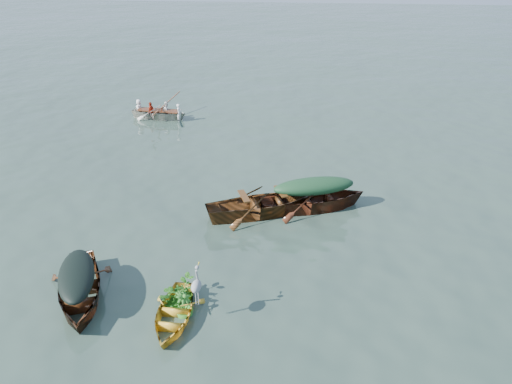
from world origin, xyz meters
TOP-DOWN VIEW (x-y plane):
  - ground at (0.00, 0.00)m, footprint 140.00×140.00m
  - yellow_dinghy at (-0.23, -3.15)m, footprint 1.23×2.71m
  - dark_covered_boat at (-2.62, -2.69)m, footprint 2.90×4.25m
  - green_tarp_boat at (2.74, 2.53)m, footprint 4.95×2.96m
  - open_wooden_boat at (1.19, 1.98)m, footprint 5.08×3.32m
  - rowed_boat at (-4.89, 11.06)m, footprint 3.91×1.53m
  - dark_tarp_cover at (-2.62, -2.69)m, footprint 1.60×2.34m
  - green_tarp_cover at (2.74, 2.53)m, footprint 2.72×1.63m
  - thwart_benches at (1.19, 1.98)m, footprint 2.60×1.80m
  - heron at (0.32, -3.09)m, footprint 0.29×0.41m
  - dinghy_weeds at (-0.22, -2.60)m, footprint 0.72×0.92m
  - rowers at (-4.89, 11.06)m, footprint 2.76×1.30m
  - oars at (-4.89, 11.06)m, footprint 0.87×2.65m

SIDE VIEW (x-z plane):
  - ground at x=0.00m, z-range 0.00..0.00m
  - yellow_dinghy at x=-0.23m, z-range -0.35..0.35m
  - dark_covered_boat at x=-2.62m, z-range -0.51..0.51m
  - green_tarp_boat at x=2.74m, z-range -0.56..0.56m
  - open_wooden_boat at x=1.19m, z-range -0.59..0.59m
  - rowed_boat at x=-4.89m, z-range -0.44..0.44m
  - oars at x=-4.89m, z-range 0.44..0.50m
  - thwart_benches at x=1.19m, z-range 0.59..0.63m
  - dinghy_weeds at x=-0.22m, z-range 0.35..0.95m
  - dark_tarp_cover at x=-2.62m, z-range 0.51..0.91m
  - heron at x=0.32m, z-range 0.35..1.27m
  - rowers at x=-4.89m, z-range 0.44..1.20m
  - green_tarp_cover at x=2.74m, z-range 0.56..1.08m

